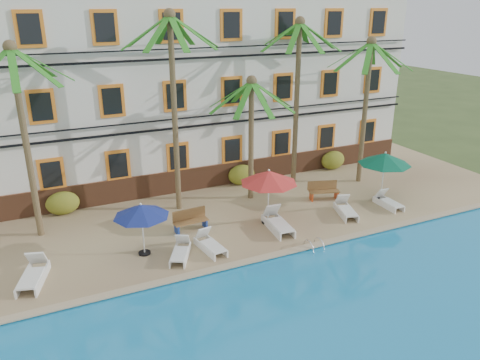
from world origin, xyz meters
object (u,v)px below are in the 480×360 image
umbrella_blue (141,211)px  bench_left (190,220)px  lounger_d (278,223)px  lounger_c (210,244)px  lounger_a (33,274)px  bench_right (324,190)px  palm_a (22,116)px  palm_e (367,91)px  palm_b (173,89)px  palm_c (251,120)px  pool_ladder (314,247)px  lounger_b (181,251)px  lounger_e (346,209)px  umbrella_green (385,159)px  palm_d (297,81)px  lounger_f (388,202)px  umbrella_red (269,177)px

umbrella_blue → bench_left: size_ratio=1.42×
lounger_d → lounger_c: bearing=-172.0°
lounger_a → bench_right: bearing=8.4°
palm_a → palm_e: bearing=-1.7°
palm_b → bench_left: (-0.27, -2.40, -5.23)m
lounger_c → umbrella_blue: bearing=161.7°
palm_c → pool_ladder: 6.98m
palm_c → lounger_b: (-5.07, -4.21, -3.74)m
palm_e → lounger_e: 6.64m
umbrella_green → bench_left: bearing=174.5°
palm_a → palm_e: palm_a is taller
bench_right → palm_d: bearing=91.6°
palm_d → pool_ladder: palm_d is taller
lounger_d → lounger_f: lounger_d is taller
palm_b → lounger_e: size_ratio=4.72×
palm_a → lounger_a: (-0.44, -3.77, -4.79)m
lounger_b → bench_right: bench_right is taller
palm_b → lounger_e: palm_b is taller
umbrella_red → bench_right: umbrella_red is taller
palm_a → lounger_c: palm_a is taller
umbrella_green → lounger_a: size_ratio=1.22×
palm_a → palm_d: 13.04m
palm_d → lounger_d: bearing=-127.5°
umbrella_green → lounger_f: size_ratio=1.52×
bench_left → lounger_c: bearing=-86.9°
lounger_e → bench_left: bench_left is taller
umbrella_red → pool_ladder: size_ratio=3.40×
umbrella_green → bench_left: umbrella_green is taller
palm_b → lounger_d: 7.39m
umbrella_blue → lounger_a: size_ratio=1.04×
palm_a → palm_b: size_ratio=0.88×
lounger_c → lounger_d: 3.36m
palm_d → umbrella_green: size_ratio=3.39×
palm_c → lounger_e: 6.09m
umbrella_blue → lounger_f: (11.77, -0.44, -1.58)m
bench_left → pool_ladder: 5.36m
umbrella_red → lounger_f: bearing=-8.2°
bench_left → pool_ladder: bench_left is taller
palm_b → lounger_b: 7.18m
umbrella_red → lounger_e: size_ratio=1.33×
palm_c → umbrella_blue: bearing=-151.9°
umbrella_red → lounger_d: size_ratio=1.19×
palm_e → umbrella_green: palm_e is taller
lounger_f → palm_a: bearing=165.8°
lounger_a → lounger_e: 13.35m
palm_b → bench_left: size_ratio=5.90×
bench_right → pool_ladder: size_ratio=2.11×
lounger_d → umbrella_green: bearing=5.7°
palm_e → lounger_b: palm_e is taller
lounger_e → lounger_f: lounger_e is taller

